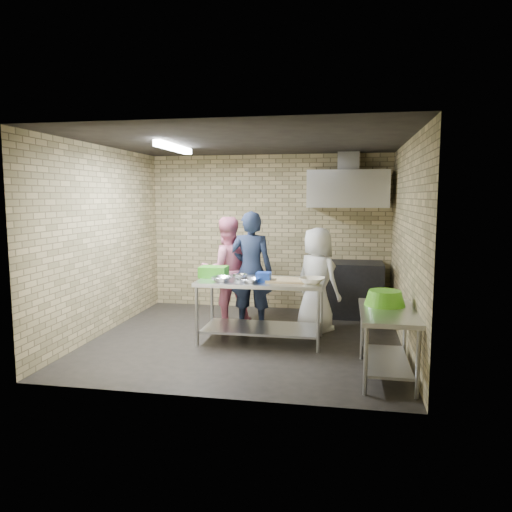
{
  "coord_description": "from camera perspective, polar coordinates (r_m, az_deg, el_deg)",
  "views": [
    {
      "loc": [
        1.32,
        -6.45,
        1.98
      ],
      "look_at": [
        0.1,
        0.2,
        1.15
      ],
      "focal_mm": 34.19,
      "sensor_mm": 36.0,
      "label": 1
    }
  ],
  "objects": [
    {
      "name": "back_wall",
      "position": [
        8.58,
        1.51,
        2.78
      ],
      "size": [
        4.2,
        0.06,
        2.7
      ],
      "primitive_type": "cube",
      "color": "tan",
      "rests_on": "ground"
    },
    {
      "name": "prep_table",
      "position": [
        6.71,
        0.6,
        -6.41
      ],
      "size": [
        1.7,
        0.85,
        0.85
      ],
      "primitive_type": "cube",
      "color": "silver",
      "rests_on": "floor"
    },
    {
      "name": "wall_shelf",
      "position": [
        8.35,
        12.74,
        6.42
      ],
      "size": [
        0.8,
        0.2,
        0.04
      ],
      "primitive_type": "cube",
      "color": "#3F2B19",
      "rests_on": "back_wall"
    },
    {
      "name": "blue_tub",
      "position": [
        6.51,
        0.89,
        -2.46
      ],
      "size": [
        0.19,
        0.19,
        0.12
      ],
      "primitive_type": "cube",
      "color": "blue",
      "rests_on": "prep_table"
    },
    {
      "name": "range_hood",
      "position": [
        8.15,
        10.7,
        7.72
      ],
      "size": [
        1.3,
        0.6,
        0.6
      ],
      "primitive_type": "cube",
      "color": "silver",
      "rests_on": "back_wall"
    },
    {
      "name": "ceiling",
      "position": [
        6.62,
        -1.19,
        13.24
      ],
      "size": [
        4.2,
        4.2,
        0.0
      ],
      "primitive_type": "plane",
      "rotation": [
        3.14,
        0.0,
        0.0
      ],
      "color": "black",
      "rests_on": "ground"
    },
    {
      "name": "floor",
      "position": [
        6.88,
        -1.14,
        -9.74
      ],
      "size": [
        4.2,
        4.2,
        0.0
      ],
      "primitive_type": "plane",
      "color": "black",
      "rests_on": "ground"
    },
    {
      "name": "man_navy",
      "position": [
        7.28,
        -0.59,
        -1.67
      ],
      "size": [
        0.66,
        0.45,
        1.77
      ],
      "primitive_type": "imported",
      "rotation": [
        0.0,
        0.0,
        3.19
      ],
      "color": "black",
      "rests_on": "floor"
    },
    {
      "name": "woman_pink",
      "position": [
        7.55,
        -3.51,
        -1.75
      ],
      "size": [
        1.02,
        0.95,
        1.67
      ],
      "primitive_type": "imported",
      "rotation": [
        0.0,
        0.0,
        3.65
      ],
      "color": "#D7728F",
      "rests_on": "floor"
    },
    {
      "name": "front_wall",
      "position": [
        4.69,
        -6.06,
        -0.77
      ],
      "size": [
        4.2,
        0.06,
        2.7
      ],
      "primitive_type": "cube",
      "color": "tan",
      "rests_on": "ground"
    },
    {
      "name": "green_basin",
      "position": [
        5.74,
        14.83,
        -4.75
      ],
      "size": [
        0.46,
        0.46,
        0.17
      ],
      "primitive_type": null,
      "color": "#59C626",
      "rests_on": "side_counter"
    },
    {
      "name": "stove",
      "position": [
        8.25,
        10.44,
        -3.81
      ],
      "size": [
        1.2,
        0.7,
        0.9
      ],
      "primitive_type": "cube",
      "color": "black",
      "rests_on": "floor"
    },
    {
      "name": "cutting_board",
      "position": [
        6.55,
        3.59,
        -2.82
      ],
      "size": [
        0.52,
        0.4,
        0.03
      ],
      "primitive_type": "cube",
      "color": "tan",
      "rests_on": "prep_table"
    },
    {
      "name": "left_wall",
      "position": [
        7.33,
        -17.48,
        1.74
      ],
      "size": [
        0.06,
        4.0,
        2.7
      ],
      "primitive_type": "cube",
      "color": "tan",
      "rests_on": "ground"
    },
    {
      "name": "mixing_bowl_c",
      "position": [
        6.42,
        -0.61,
        -2.87
      ],
      "size": [
        0.29,
        0.29,
        0.06
      ],
      "primitive_type": "imported",
      "rotation": [
        0.0,
        0.0,
        -0.22
      ],
      "color": "#B9BAC0",
      "rests_on": "prep_table"
    },
    {
      "name": "green_crate",
      "position": [
        6.88,
        -4.99,
        -1.85
      ],
      "size": [
        0.38,
        0.28,
        0.15
      ],
      "primitive_type": "cube",
      "color": "green",
      "rests_on": "prep_table"
    },
    {
      "name": "mixing_bowl_a",
      "position": [
        6.53,
        -4.03,
        -2.7
      ],
      "size": [
        0.32,
        0.32,
        0.07
      ],
      "primitive_type": "imported",
      "rotation": [
        0.0,
        0.0,
        -0.22
      ],
      "color": "silver",
      "rests_on": "prep_table"
    },
    {
      "name": "right_wall",
      "position": [
        6.53,
        17.21,
        1.15
      ],
      "size": [
        0.06,
        4.0,
        2.7
      ],
      "primitive_type": "cube",
      "color": "tan",
      "rests_on": "ground"
    },
    {
      "name": "fluorescent_fixture",
      "position": [
        6.89,
        -9.57,
        12.4
      ],
      "size": [
        0.1,
        1.25,
        0.08
      ],
      "primitive_type": "cube",
      "color": "white",
      "rests_on": "ceiling"
    },
    {
      "name": "bottle_red",
      "position": [
        8.34,
        11.03,
        7.21
      ],
      "size": [
        0.07,
        0.07,
        0.18
      ],
      "primitive_type": "cylinder",
      "color": "#B22619",
      "rests_on": "wall_shelf"
    },
    {
      "name": "mixing_bowl_b",
      "position": [
        6.72,
        -1.85,
        -2.41
      ],
      "size": [
        0.24,
        0.24,
        0.06
      ],
      "primitive_type": "imported",
      "rotation": [
        0.0,
        0.0,
        -0.22
      ],
      "color": "silver",
      "rests_on": "prep_table"
    },
    {
      "name": "hood_duct",
      "position": [
        8.32,
        10.76,
        10.81
      ],
      "size": [
        0.35,
        0.3,
        0.3
      ],
      "primitive_type": "cube",
      "color": "#A5A8AD",
      "rests_on": "back_wall"
    },
    {
      "name": "bottle_green",
      "position": [
        8.36,
        13.79,
        7.04
      ],
      "size": [
        0.06,
        0.06,
        0.15
      ],
      "primitive_type": "cylinder",
      "color": "green",
      "rests_on": "wall_shelf"
    },
    {
      "name": "side_counter",
      "position": [
        5.61,
        15.09,
        -9.88
      ],
      "size": [
        0.6,
        1.2,
        0.75
      ],
      "primitive_type": "cube",
      "color": "silver",
      "rests_on": "floor"
    },
    {
      "name": "woman_white",
      "position": [
        7.24,
        7.18,
        -2.72
      ],
      "size": [
        0.89,
        0.85,
        1.53
      ],
      "primitive_type": "imported",
      "rotation": [
        0.0,
        0.0,
        2.46
      ],
      "color": "silver",
      "rests_on": "floor"
    },
    {
      "name": "ceramic_bowl",
      "position": [
        6.39,
        6.58,
        -2.87
      ],
      "size": [
        0.39,
        0.39,
        0.08
      ],
      "primitive_type": "imported",
      "rotation": [
        0.0,
        0.0,
        -0.22
      ],
      "color": "beige",
      "rests_on": "prep_table"
    }
  ]
}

